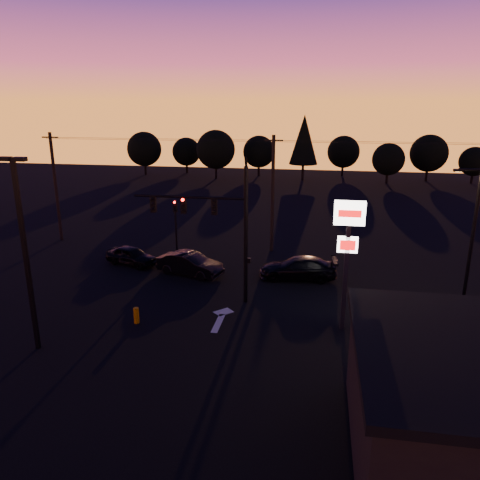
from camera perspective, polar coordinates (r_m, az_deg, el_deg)
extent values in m
plane|color=black|center=(24.67, -4.32, -11.03)|extent=(120.00, 120.00, 0.00)
cube|color=beige|center=(25.43, -2.66, -10.09)|extent=(0.35, 2.20, 0.01)
cube|color=beige|center=(26.66, -2.02, -8.76)|extent=(1.20, 1.20, 0.01)
cylinder|color=black|center=(26.54, 0.70, 0.37)|extent=(0.24, 0.24, 8.00)
cylinder|color=black|center=(25.68, 0.74, 9.40)|extent=(0.14, 0.52, 0.76)
cylinder|color=black|center=(26.70, -6.22, 5.24)|extent=(6.50, 0.16, 0.16)
cube|color=black|center=(26.45, -3.15, 4.09)|extent=(0.32, 0.22, 0.95)
sphere|color=black|center=(26.25, -3.22, 4.78)|extent=(0.18, 0.18, 0.18)
sphere|color=black|center=(26.31, -3.21, 4.14)|extent=(0.18, 0.18, 0.18)
sphere|color=black|center=(26.38, -3.20, 3.50)|extent=(0.18, 0.18, 0.18)
cube|color=black|center=(26.90, -6.90, 4.21)|extent=(0.32, 0.22, 0.95)
sphere|color=#FF0705|center=(26.70, -7.01, 4.88)|extent=(0.18, 0.18, 0.18)
sphere|color=black|center=(26.76, -6.98, 4.25)|extent=(0.18, 0.18, 0.18)
sphere|color=black|center=(26.83, -6.96, 3.63)|extent=(0.18, 0.18, 0.18)
cube|color=black|center=(27.45, -10.52, 4.30)|extent=(0.32, 0.22, 0.95)
sphere|color=black|center=(27.26, -10.65, 4.96)|extent=(0.18, 0.18, 0.18)
sphere|color=black|center=(27.33, -10.62, 4.35)|extent=(0.18, 0.18, 0.18)
sphere|color=black|center=(27.39, -10.58, 3.73)|extent=(0.18, 0.18, 0.18)
cube|color=black|center=(26.94, 1.07, -2.51)|extent=(0.22, 0.18, 0.28)
cylinder|color=black|center=(35.63, -7.78, 0.80)|extent=(0.14, 0.14, 3.60)
cube|color=black|center=(35.12, -7.92, 4.10)|extent=(0.30, 0.20, 0.90)
sphere|color=#FF0705|center=(34.94, -8.00, 4.57)|extent=(0.18, 0.18, 0.18)
sphere|color=black|center=(35.00, -7.98, 4.12)|extent=(0.18, 0.18, 0.18)
sphere|color=black|center=(35.06, -7.96, 3.68)|extent=(0.18, 0.18, 0.18)
cube|color=black|center=(23.37, -24.60, -2.20)|extent=(0.18, 0.18, 9.00)
cube|color=black|center=(22.64, -26.74, 8.84)|extent=(0.55, 0.30, 0.18)
cube|color=black|center=(22.24, -25.27, 8.91)|extent=(0.55, 0.30, 0.18)
cube|color=black|center=(24.17, 12.76, -3.72)|extent=(0.22, 0.22, 6.40)
cube|color=white|center=(23.32, 13.23, 3.21)|extent=(1.50, 0.25, 1.20)
cube|color=red|center=(23.18, 13.25, 3.13)|extent=(1.10, 0.02, 0.35)
cube|color=white|center=(23.73, 12.98, -0.54)|extent=(1.00, 0.22, 0.80)
cube|color=red|center=(23.60, 12.99, -0.64)|extent=(0.75, 0.02, 0.50)
cylinder|color=black|center=(28.98, 26.44, -0.01)|extent=(0.20, 0.20, 8.00)
cylinder|color=black|center=(28.05, 26.28, 7.70)|extent=(1.20, 0.14, 0.14)
cube|color=black|center=(27.89, 25.08, 7.71)|extent=(0.50, 0.22, 0.14)
plane|color=#FFB759|center=(27.90, 25.06, 7.54)|extent=(0.35, 0.35, 0.00)
cylinder|color=black|center=(41.77, -21.53, 5.94)|extent=(0.26, 0.26, 9.00)
cube|color=black|center=(41.29, -22.14, 11.53)|extent=(1.40, 0.10, 0.10)
cylinder|color=black|center=(36.01, 3.99, 5.51)|extent=(0.26, 0.26, 9.00)
cube|color=black|center=(35.45, 4.13, 12.02)|extent=(1.40, 0.10, 0.10)
cylinder|color=black|center=(36.85, -10.35, 11.90)|extent=(18.00, 0.02, 0.02)
cylinder|color=black|center=(37.41, -10.04, 12.06)|extent=(18.00, 0.02, 0.02)
cylinder|color=black|center=(37.98, -9.73, 12.07)|extent=(18.00, 0.02, 0.02)
cylinder|color=black|center=(35.13, 19.08, 11.05)|extent=(18.00, 0.02, 0.02)
cylinder|color=black|center=(35.71, 18.94, 11.22)|extent=(18.00, 0.02, 0.02)
cylinder|color=black|center=(36.31, 18.79, 11.23)|extent=(18.00, 0.02, 0.02)
cube|color=black|center=(20.65, 18.78, -13.43)|extent=(2.20, 0.05, 1.60)
cube|color=black|center=(21.37, 26.95, -13.37)|extent=(2.20, 0.05, 1.60)
cylinder|color=#B36E00|center=(25.87, -12.52, -8.96)|extent=(0.29, 0.29, 0.86)
cylinder|color=black|center=(77.01, -11.45, 8.41)|extent=(0.36, 0.36, 1.62)
sphere|color=black|center=(76.63, -11.59, 10.82)|extent=(5.36, 5.36, 5.36)
cylinder|color=black|center=(77.95, -6.49, 8.64)|extent=(0.36, 0.36, 1.38)
sphere|color=black|center=(77.62, -6.55, 10.65)|extent=(4.54, 4.54, 4.54)
cylinder|color=black|center=(71.65, -2.93, 8.17)|extent=(0.36, 0.36, 1.75)
sphere|color=black|center=(71.22, -2.98, 10.96)|extent=(5.77, 5.78, 5.78)
cylinder|color=black|center=(74.54, 2.30, 8.41)|extent=(0.36, 0.36, 1.50)
sphere|color=black|center=(74.17, 2.32, 10.71)|extent=(4.95, 4.95, 4.95)
cylinder|color=black|center=(70.95, 7.65, 8.22)|extent=(0.36, 0.36, 2.38)
cone|color=black|center=(70.42, 7.80, 12.04)|extent=(4.18, 4.18, 7.12)
cylinder|color=black|center=(76.00, 12.36, 8.20)|extent=(0.36, 0.36, 1.50)
sphere|color=black|center=(75.64, 12.51, 10.45)|extent=(4.95, 4.95, 4.95)
cylinder|color=black|center=(70.64, 17.45, 7.16)|extent=(0.36, 0.36, 1.38)
sphere|color=black|center=(70.28, 17.64, 9.36)|extent=(4.54, 4.54, 4.54)
cylinder|color=black|center=(74.58, 21.77, 7.30)|extent=(0.36, 0.36, 1.62)
sphere|color=black|center=(74.19, 22.04, 9.77)|extent=(5.36, 5.36, 5.36)
cylinder|color=black|center=(75.14, 26.40, 6.67)|extent=(0.36, 0.36, 1.25)
sphere|color=black|center=(74.82, 26.64, 8.55)|extent=(4.12, 4.12, 4.12)
imported|color=black|center=(34.69, -13.09, -1.88)|extent=(4.23, 2.75, 1.34)
imported|color=black|center=(32.05, -6.13, -2.91)|extent=(4.87, 2.89, 1.52)
imported|color=black|center=(31.38, 7.09, -3.41)|extent=(5.24, 2.44, 1.48)
imported|color=black|center=(23.22, 25.04, -12.51)|extent=(4.35, 5.87, 1.48)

